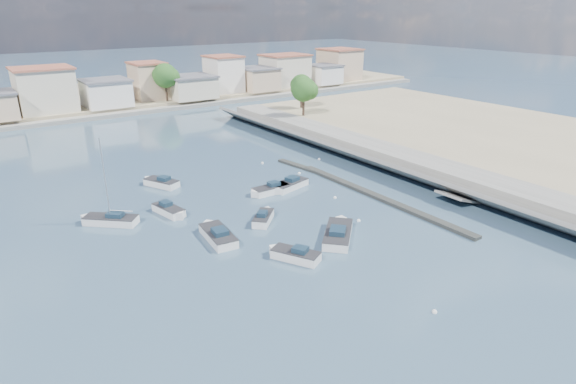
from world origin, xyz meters
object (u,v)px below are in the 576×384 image
object	(u,v)px
motorboat_f	(160,183)
sailboat	(109,220)
motorboat_c	(269,190)
motorboat_d	(288,186)
motorboat_a	(293,255)
motorboat_e	(217,235)
motorboat_g	(170,211)
motorboat_b	(264,218)
motorboat_h	(338,233)

from	to	relation	value
motorboat_f	sailboat	distance (m)	11.25
motorboat_c	motorboat_d	size ratio (longest dim) A/B	0.88
motorboat_a	motorboat_d	world-z (taller)	same
motorboat_c	motorboat_e	xyz separation A→B (m)	(-10.36, -7.01, -0.00)
motorboat_g	motorboat_a	bearing A→B (deg)	-71.98
motorboat_a	sailboat	bearing A→B (deg)	123.40
motorboat_b	motorboat_a	bearing A→B (deg)	-104.83
motorboat_g	sailboat	size ratio (longest dim) A/B	0.51
motorboat_g	motorboat_e	bearing A→B (deg)	-79.81
motorboat_h	sailboat	world-z (taller)	sailboat
motorboat_c	motorboat_h	size ratio (longest dim) A/B	0.84
motorboat_b	motorboat_d	world-z (taller)	same
motorboat_a	motorboat_e	size ratio (longest dim) A/B	0.77
motorboat_d	motorboat_b	bearing A→B (deg)	-140.06
motorboat_c	sailboat	world-z (taller)	sailboat
motorboat_d	motorboat_h	size ratio (longest dim) A/B	0.95
motorboat_c	motorboat_e	world-z (taller)	same
motorboat_c	motorboat_f	bearing A→B (deg)	133.91
motorboat_b	motorboat_h	size ratio (longest dim) A/B	0.62
motorboat_b	motorboat_e	size ratio (longest dim) A/B	0.62
motorboat_c	motorboat_g	bearing A→B (deg)	175.73
motorboat_b	motorboat_e	xyz separation A→B (m)	(-5.65, -0.78, 0.00)
motorboat_d	sailboat	bearing A→B (deg)	173.92
motorboat_f	motorboat_c	bearing A→B (deg)	-46.09
motorboat_d	motorboat_f	distance (m)	15.51
motorboat_a	motorboat_b	bearing A→B (deg)	75.17
motorboat_c	motorboat_g	xyz separation A→B (m)	(-11.77, 0.88, 0.00)
motorboat_e	motorboat_g	size ratio (longest dim) A/B	1.27
motorboat_a	motorboat_b	xyz separation A→B (m)	(2.13, 8.06, -0.00)
motorboat_b	motorboat_h	xyz separation A→B (m)	(3.83, -7.03, 0.00)
motorboat_b	motorboat_h	world-z (taller)	same
motorboat_a	motorboat_b	distance (m)	8.34
motorboat_e	motorboat_g	bearing A→B (deg)	100.19
motorboat_h	motorboat_a	bearing A→B (deg)	-170.21
motorboat_a	sailboat	distance (m)	19.67
motorboat_b	motorboat_c	size ratio (longest dim) A/B	0.74
motorboat_c	motorboat_f	size ratio (longest dim) A/B	1.02
motorboat_e	motorboat_d	bearing A→B (deg)	28.14
motorboat_c	motorboat_d	bearing A→B (deg)	-0.56
motorboat_h	motorboat_f	bearing A→B (deg)	110.26
motorboat_b	sailboat	distance (m)	15.43
motorboat_b	motorboat_g	bearing A→B (deg)	134.85
motorboat_g	motorboat_h	distance (m)	17.84
motorboat_b	motorboat_c	xyz separation A→B (m)	(4.71, 6.22, 0.00)
motorboat_a	motorboat_f	xyz separation A→B (m)	(-2.53, 24.02, -0.00)
motorboat_h	sailboat	distance (m)	22.78
motorboat_a	motorboat_f	world-z (taller)	same
motorboat_g	motorboat_h	size ratio (longest dim) A/B	0.79
motorboat_a	motorboat_h	xyz separation A→B (m)	(5.96, 1.03, -0.00)
motorboat_a	motorboat_c	world-z (taller)	same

